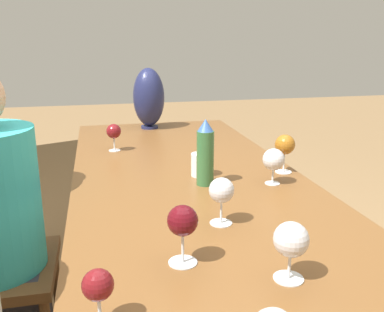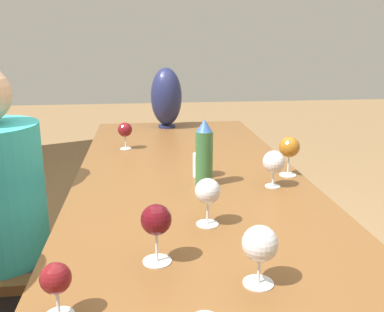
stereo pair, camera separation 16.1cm
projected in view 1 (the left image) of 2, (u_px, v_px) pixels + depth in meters
name	position (u px, v px, depth m)	size (l,w,h in m)	color
dining_table	(195.00, 203.00, 1.62)	(2.42, 0.90, 0.75)	brown
water_bottle	(205.00, 153.00, 1.57)	(0.06, 0.06, 0.25)	#336638
water_tumbler	(201.00, 165.00, 1.69)	(0.08, 0.08, 0.09)	silver
vase	(149.00, 98.00, 2.53)	(0.19, 0.19, 0.36)	#1E234C
wine_glass_0	(291.00, 241.00, 0.95)	(0.08, 0.08, 0.14)	silver
wine_glass_1	(114.00, 132.00, 2.05)	(0.07, 0.07, 0.13)	silver
wine_glass_2	(220.00, 192.00, 1.24)	(0.08, 0.08, 0.14)	silver
wine_glass_3	(98.00, 287.00, 0.81)	(0.06, 0.06, 0.12)	silver
wine_glass_5	(274.00, 160.00, 1.59)	(0.08, 0.08, 0.14)	silver
wine_glass_6	(183.00, 222.00, 1.02)	(0.08, 0.08, 0.15)	silver
wine_glass_7	(285.00, 145.00, 1.72)	(0.08, 0.08, 0.16)	silver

